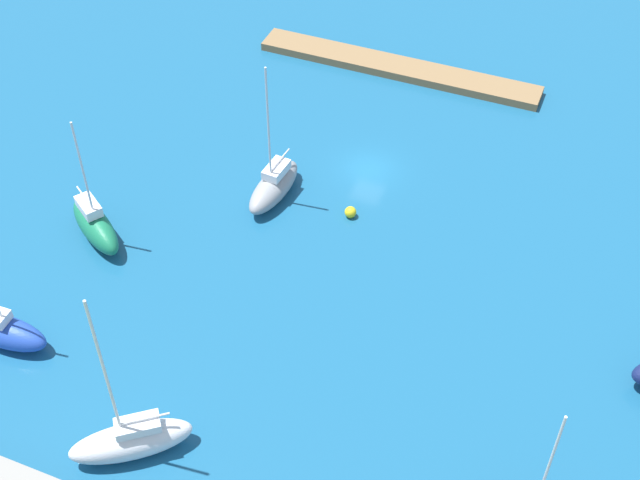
{
  "coord_description": "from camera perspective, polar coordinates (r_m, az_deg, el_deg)",
  "views": [
    {
      "loc": [
        -16.65,
        51.55,
        45.18
      ],
      "look_at": [
        0.0,
        10.45,
        1.5
      ],
      "focal_mm": 48.88,
      "sensor_mm": 36.0,
      "label": 1
    }
  ],
  "objects": [
    {
      "name": "sailboat_white_inner_mooring",
      "position": [
        53.22,
        -12.25,
        -12.66
      ],
      "size": [
        7.06,
        6.11,
        13.61
      ],
      "rotation": [
        0.0,
        0.0,
        0.65
      ],
      "color": "white",
      "rests_on": "water"
    },
    {
      "name": "mooring_buoy_yellow",
      "position": [
        65.97,
        2.01,
        1.84
      ],
      "size": [
        0.89,
        0.89,
        0.89
      ],
      "primitive_type": "sphere",
      "color": "yellow",
      "rests_on": "water"
    },
    {
      "name": "water",
      "position": [
        70.54,
        3.2,
        4.66
      ],
      "size": [
        160.0,
        160.0,
        0.0
      ],
      "primitive_type": "plane",
      "color": "#19567F",
      "rests_on": "ground"
    },
    {
      "name": "sailboat_green_far_north",
      "position": [
        65.75,
        -14.51,
        0.99
      ],
      "size": [
        6.58,
        5.33,
        10.82
      ],
      "rotation": [
        0.0,
        0.0,
        2.55
      ],
      "color": "#19724C",
      "rests_on": "water"
    },
    {
      "name": "sailboat_gray_along_channel",
      "position": [
        67.28,
        -3.04,
        3.6
      ],
      "size": [
        2.77,
        6.75,
        12.04
      ],
      "rotation": [
        0.0,
        0.0,
        1.49
      ],
      "color": "gray",
      "rests_on": "water"
    },
    {
      "name": "sailboat_blue_lone_north",
      "position": [
        60.68,
        -20.05,
        -5.57
      ],
      "size": [
        6.42,
        2.39,
        10.9
      ],
      "rotation": [
        0.0,
        0.0,
        3.17
      ],
      "color": "#2347B2",
      "rests_on": "water"
    },
    {
      "name": "pier_dock",
      "position": [
        81.81,
        5.13,
        11.17
      ],
      "size": [
        26.31,
        3.03,
        0.74
      ],
      "primitive_type": "cube",
      "color": "olive",
      "rests_on": "ground"
    }
  ]
}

